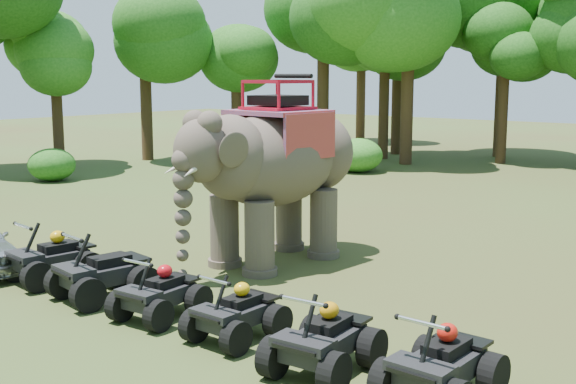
% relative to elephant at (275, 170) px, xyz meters
% --- Properties ---
extents(ground, '(110.00, 110.00, 0.00)m').
position_rel_elephant_xyz_m(ground, '(1.27, -2.33, -2.13)').
color(ground, '#47381E').
rests_on(ground, ground).
extents(elephant, '(2.63, 5.24, 4.27)m').
position_rel_elephant_xyz_m(elephant, '(0.00, 0.00, 0.00)').
color(elephant, brown).
rests_on(elephant, ground).
extents(atv_0, '(1.51, 1.92, 1.31)m').
position_rel_elephant_xyz_m(atv_0, '(-2.63, -4.17, -1.48)').
color(atv_0, black).
rests_on(atv_0, ground).
extents(atv_1, '(1.61, 2.01, 1.34)m').
position_rel_elephant_xyz_m(atv_1, '(-0.83, -4.25, -1.46)').
color(atv_1, black).
rests_on(atv_1, ground).
extents(atv_2, '(1.25, 1.64, 1.17)m').
position_rel_elephant_xyz_m(atv_2, '(0.89, -4.33, -1.55)').
color(atv_2, black).
rests_on(atv_2, ground).
extents(atv_3, '(1.15, 1.57, 1.15)m').
position_rel_elephant_xyz_m(atv_3, '(2.67, -4.27, -1.56)').
color(atv_3, black).
rests_on(atv_3, ground).
extents(atv_4, '(1.36, 1.79, 1.26)m').
position_rel_elephant_xyz_m(atv_4, '(4.55, -4.46, -1.50)').
color(atv_4, black).
rests_on(atv_4, ground).
extents(atv_5, '(1.29, 1.73, 1.25)m').
position_rel_elephant_xyz_m(atv_5, '(6.28, -4.22, -1.51)').
color(atv_5, black).
rests_on(atv_5, ground).
extents(tree_25, '(4.58, 4.58, 6.54)m').
position_rel_elephant_xyz_m(tree_25, '(-18.83, 7.11, 1.14)').
color(tree_25, '#195114').
rests_on(tree_25, ground).
extents(tree_26, '(6.27, 6.27, 8.96)m').
position_rel_elephant_xyz_m(tree_26, '(-17.72, 11.50, 2.35)').
color(tree_26, '#195114').
rests_on(tree_26, ground).
extents(tree_27, '(5.20, 5.20, 7.42)m').
position_rel_elephant_xyz_m(tree_27, '(-14.54, 14.70, 1.58)').
color(tree_27, '#195114').
rests_on(tree_27, ground).
extents(tree_28, '(6.97, 6.97, 9.95)m').
position_rel_elephant_xyz_m(tree_28, '(-10.95, 17.22, 2.84)').
color(tree_28, '#195114').
rests_on(tree_28, ground).
extents(tree_29, '(6.81, 6.81, 9.73)m').
position_rel_elephant_xyz_m(tree_29, '(-6.61, 18.03, 2.73)').
color(tree_29, '#195114').
rests_on(tree_29, ground).
extents(tree_30, '(4.76, 4.76, 6.79)m').
position_rel_elephant_xyz_m(tree_30, '(-3.16, 21.19, 1.26)').
color(tree_30, '#195114').
rests_on(tree_30, ground).
extents(tree_31, '(5.14, 5.14, 7.34)m').
position_rel_elephant_xyz_m(tree_31, '(-8.69, 19.38, 1.53)').
color(tree_31, '#195114').
rests_on(tree_31, ground).
extents(tree_34, '(6.10, 6.10, 8.71)m').
position_rel_elephant_xyz_m(tree_34, '(-9.24, 21.67, 2.22)').
color(tree_34, '#195114').
rests_on(tree_34, ground).
extents(tree_35, '(6.32, 6.32, 9.03)m').
position_rel_elephant_xyz_m(tree_35, '(-14.25, 25.93, 2.38)').
color(tree_35, '#195114').
rests_on(tree_35, ground).
extents(tree_41, '(6.81, 6.81, 9.73)m').
position_rel_elephant_xyz_m(tree_41, '(-4.36, 23.90, 2.73)').
color(tree_41, '#195114').
rests_on(tree_41, ground).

